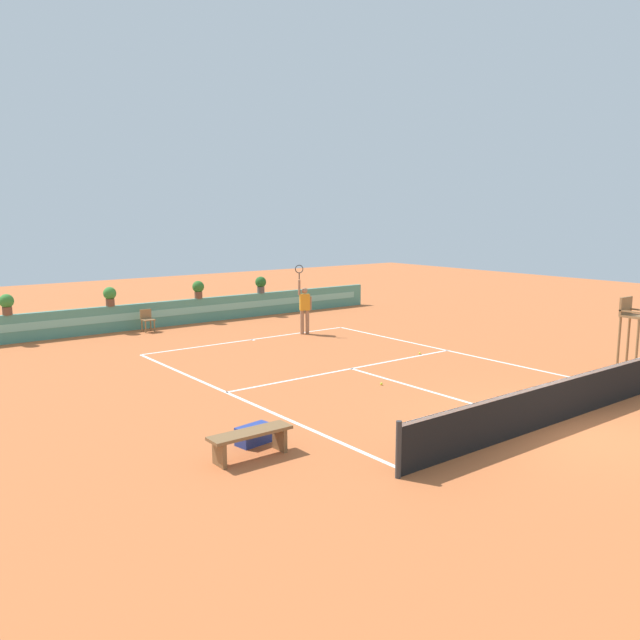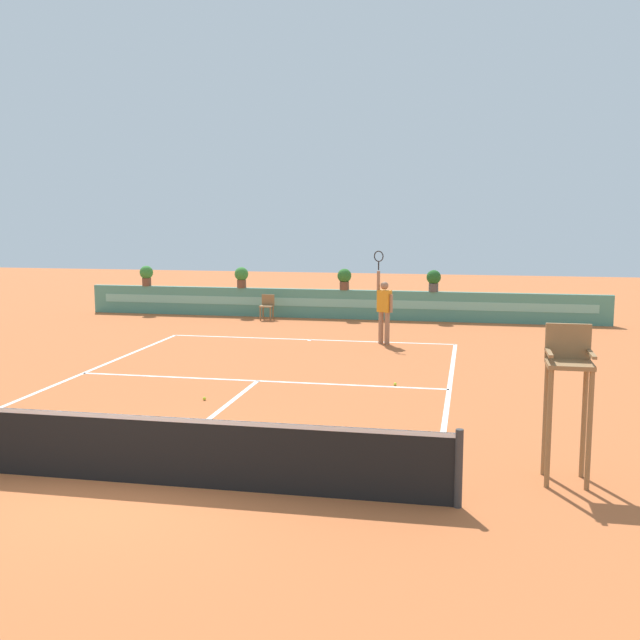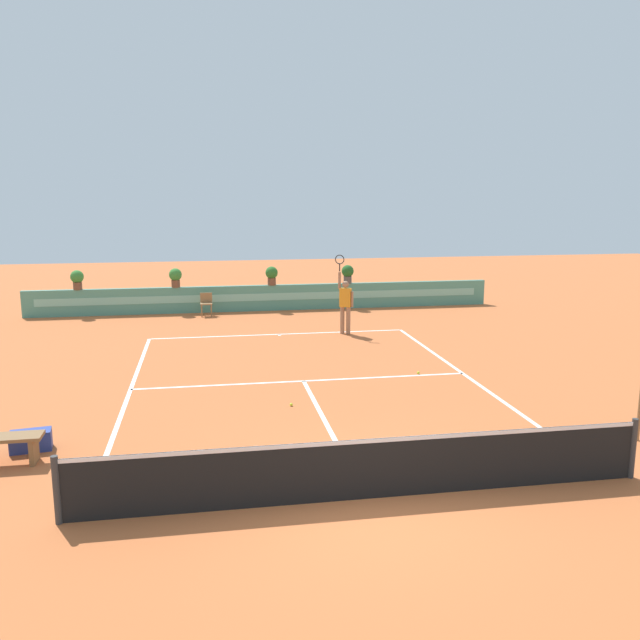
{
  "view_description": "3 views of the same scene",
  "coord_description": "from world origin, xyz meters",
  "views": [
    {
      "loc": [
        -11.68,
        -7.29,
        4.39
      ],
      "look_at": [
        0.86,
        9.01,
        1.0
      ],
      "focal_mm": 35.88,
      "sensor_mm": 36.0,
      "label": 1
    },
    {
      "loc": [
        4.5,
        -9.2,
        3.64
      ],
      "look_at": [
        0.86,
        9.01,
        1.0
      ],
      "focal_mm": 42.78,
      "sensor_mm": 36.0,
      "label": 2
    },
    {
      "loc": [
        -2.27,
        -8.99,
        4.55
      ],
      "look_at": [
        0.86,
        9.01,
        1.0
      ],
      "focal_mm": 36.96,
      "sensor_mm": 36.0,
      "label": 3
    }
  ],
  "objects": [
    {
      "name": "potted_plant_centre",
      "position": [
        0.23,
        16.39,
        1.41
      ],
      "size": [
        0.48,
        0.48,
        0.72
      ],
      "color": "brown",
      "rests_on": "back_wall_barrier"
    },
    {
      "name": "ball_kid_chair",
      "position": [
        -2.3,
        15.66,
        0.48
      ],
      "size": [
        0.44,
        0.44,
        0.85
      ],
      "color": "olive",
      "rests_on": "ground"
    },
    {
      "name": "tennis_ball_near_baseline",
      "position": [
        2.98,
        6.54,
        0.03
      ],
      "size": [
        0.07,
        0.07,
        0.07
      ],
      "primitive_type": "sphere",
      "color": "#CCE033",
      "rests_on": "ground"
    },
    {
      "name": "gear_bag",
      "position": [
        -5.47,
        2.89,
        0.18
      ],
      "size": [
        0.75,
        0.46,
        0.36
      ],
      "primitive_type": "cube",
      "rotation": [
        0.0,
        0.0,
        0.15
      ],
      "color": "navy",
      "rests_on": "ground"
    },
    {
      "name": "potted_plant_right",
      "position": [
        3.26,
        16.39,
        1.41
      ],
      "size": [
        0.48,
        0.48,
        0.72
      ],
      "color": "#514C47",
      "rests_on": "back_wall_barrier"
    },
    {
      "name": "potted_plant_left",
      "position": [
        -3.43,
        16.39,
        1.41
      ],
      "size": [
        0.48,
        0.48,
        0.72
      ],
      "color": "brown",
      "rests_on": "back_wall_barrier"
    },
    {
      "name": "net",
      "position": [
        0.0,
        0.0,
        0.51
      ],
      "size": [
        8.92,
        0.1,
        1.0
      ],
      "color": "#333333",
      "rests_on": "ground"
    },
    {
      "name": "court_lines",
      "position": [
        0.0,
        6.72,
        0.0
      ],
      "size": [
        8.32,
        11.94,
        0.01
      ],
      "color": "white",
      "rests_on": "ground"
    },
    {
      "name": "umpire_chair",
      "position": [
        5.81,
        1.26,
        1.34
      ],
      "size": [
        0.6,
        0.6,
        2.14
      ],
      "color": "olive",
      "rests_on": "ground"
    },
    {
      "name": "bench_courtside",
      "position": [
        -5.91,
        2.29,
        0.38
      ],
      "size": [
        1.6,
        0.44,
        0.51
      ],
      "color": "brown",
      "rests_on": "ground"
    },
    {
      "name": "potted_plant_far_left",
      "position": [
        -6.99,
        16.39,
        1.41
      ],
      "size": [
        0.48,
        0.48,
        0.72
      ],
      "color": "brown",
      "rests_on": "back_wall_barrier"
    },
    {
      "name": "tennis_player",
      "position": [
        2.15,
        11.62,
        1.05
      ],
      "size": [
        0.57,
        0.35,
        2.58
      ],
      "color": "#9E7051",
      "rests_on": "ground"
    },
    {
      "name": "ground_plane",
      "position": [
        0.0,
        6.0,
        0.0
      ],
      "size": [
        60.0,
        60.0,
        0.0
      ],
      "primitive_type": "plane",
      "color": "#BC6033"
    },
    {
      "name": "tennis_ball_mid_court",
      "position": [
        -0.55,
        4.55,
        0.03
      ],
      "size": [
        0.07,
        0.07,
        0.07
      ],
      "primitive_type": "sphere",
      "color": "#CCE033",
      "rests_on": "ground"
    },
    {
      "name": "back_wall_barrier",
      "position": [
        0.0,
        16.39,
        0.5
      ],
      "size": [
        18.0,
        0.21,
        1.0
      ],
      "color": "#4C8E7A",
      "rests_on": "ground"
    }
  ]
}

